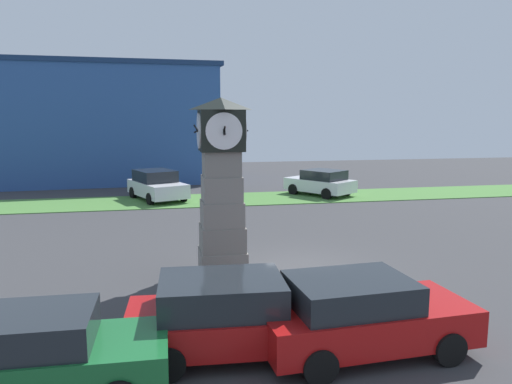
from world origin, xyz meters
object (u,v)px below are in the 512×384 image
(bollard_far_row, at_px, (216,290))
(car_near_tower, at_px, (233,315))
(car_silver_hatch, at_px, (157,185))
(bollard_near_tower, at_px, (316,324))
(bollard_mid_row, at_px, (264,297))
(clock_tower, at_px, (222,189))
(car_navy_sedan, at_px, (40,355))
(car_by_building, at_px, (360,314))
(car_far_lot, at_px, (321,182))

(bollard_far_row, height_order, car_near_tower, car_near_tower)
(bollard_far_row, xyz_separation_m, car_silver_hatch, (-1.37, 16.22, 0.36))
(bollard_near_tower, height_order, bollard_mid_row, bollard_mid_row)
(bollard_near_tower, distance_m, bollard_mid_row, 1.60)
(bollard_near_tower, bearing_deg, clock_tower, 103.80)
(car_silver_hatch, bearing_deg, car_navy_sedan, -95.51)
(car_by_building, distance_m, car_far_lot, 19.46)
(car_navy_sedan, height_order, car_silver_hatch, car_silver_hatch)
(bollard_mid_row, relative_size, car_by_building, 0.27)
(bollard_mid_row, distance_m, car_silver_hatch, 17.36)
(bollard_mid_row, relative_size, bollard_far_row, 1.26)
(clock_tower, relative_size, car_near_tower, 1.16)
(bollard_near_tower, distance_m, car_navy_sedan, 5.06)
(car_far_lot, bearing_deg, clock_tower, -119.34)
(bollard_far_row, distance_m, car_far_lot, 17.78)
(bollard_near_tower, relative_size, bollard_far_row, 1.03)
(car_near_tower, height_order, car_far_lot, car_near_tower)
(car_near_tower, xyz_separation_m, car_silver_hatch, (-1.43, 18.54, 0.05))
(bollard_near_tower, relative_size, car_far_lot, 0.22)
(bollard_near_tower, distance_m, bollard_far_row, 2.93)
(car_navy_sedan, distance_m, car_near_tower, 3.44)
(bollard_mid_row, height_order, car_near_tower, car_near_tower)
(car_by_building, bearing_deg, car_navy_sedan, -175.09)
(clock_tower, height_order, bollard_near_tower, clock_tower)
(bollard_far_row, xyz_separation_m, car_far_lot, (7.94, 15.91, 0.31))
(clock_tower, xyz_separation_m, bollard_far_row, (-0.49, -2.65, -2.05))
(bollard_near_tower, bearing_deg, bollard_far_row, 125.93)
(car_far_lot, distance_m, car_silver_hatch, 9.32)
(car_silver_hatch, bearing_deg, car_near_tower, -85.60)
(car_far_lot, bearing_deg, bollard_near_tower, -108.79)
(car_near_tower, distance_m, car_by_building, 2.47)
(bollard_far_row, relative_size, car_navy_sedan, 0.23)
(clock_tower, relative_size, car_by_building, 1.20)
(bollard_mid_row, xyz_separation_m, bollard_far_row, (-0.97, 0.97, -0.12))
(bollard_far_row, relative_size, car_near_tower, 0.21)
(bollard_mid_row, relative_size, car_near_tower, 0.26)
(bollard_mid_row, bearing_deg, bollard_far_row, 134.78)
(bollard_mid_row, xyz_separation_m, car_by_building, (1.52, -1.79, 0.20))
(car_navy_sedan, distance_m, car_far_lot, 22.19)
(bollard_far_row, relative_size, car_by_building, 0.21)
(car_by_building, distance_m, car_silver_hatch, 19.38)
(clock_tower, relative_size, bollard_mid_row, 4.49)
(car_silver_hatch, bearing_deg, bollard_far_row, -85.17)
(bollard_near_tower, xyz_separation_m, car_by_building, (0.76, -0.39, 0.30))
(bollard_near_tower, xyz_separation_m, car_silver_hatch, (-3.09, 18.60, 0.35))
(clock_tower, relative_size, bollard_far_row, 5.63)
(clock_tower, xyz_separation_m, car_navy_sedan, (-3.74, -5.91, -1.76))
(bollard_mid_row, height_order, car_by_building, car_by_building)
(bollard_near_tower, distance_m, car_by_building, 0.91)
(car_near_tower, xyz_separation_m, car_by_building, (2.42, -0.45, 0.00))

